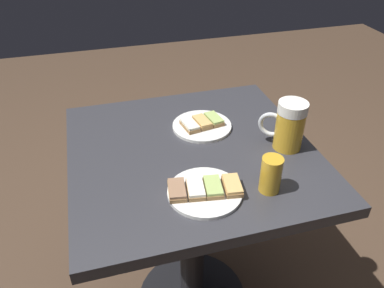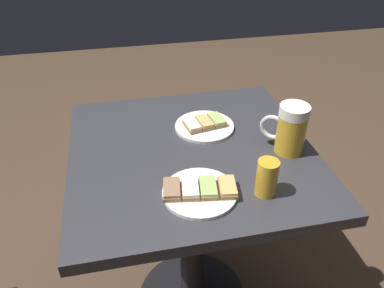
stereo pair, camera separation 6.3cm
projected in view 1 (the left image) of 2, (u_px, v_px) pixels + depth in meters
cafe_table at (192, 192)px, 1.26m from camera, size 0.73×0.72×0.76m
plate_near at (202, 125)px, 1.25m from camera, size 0.19×0.19×0.03m
plate_far at (205, 190)px, 0.99m from camera, size 0.20×0.20×0.03m
beer_mug at (289, 125)px, 1.13m from camera, size 0.12×0.11×0.15m
beer_glass_small at (271, 175)px, 0.98m from camera, size 0.06×0.06×0.10m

